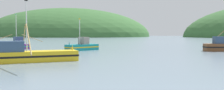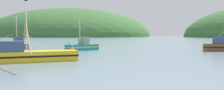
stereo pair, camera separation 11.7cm
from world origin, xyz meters
name	(u,v)px [view 1 (the left image)]	position (x,y,z in m)	size (l,w,h in m)	color
hill_far_right	(66,36)	(-97.66, 215.19, 0.00)	(164.32, 131.46, 54.50)	#386633
fishing_boat_yellow	(24,55)	(-4.80, 17.58, 0.81)	(10.89, 14.12, 7.12)	gold
fishing_boat_teal	(82,46)	(-5.89, 37.20, 0.76)	(5.41, 6.76, 6.07)	#147F84
fishing_boat_purple	(17,45)	(-21.72, 39.03, 0.75)	(8.47, 9.68, 7.45)	#6B2D84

